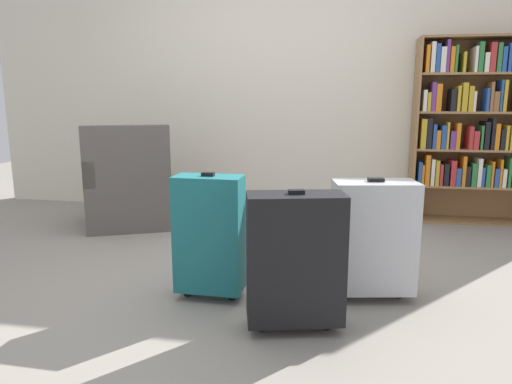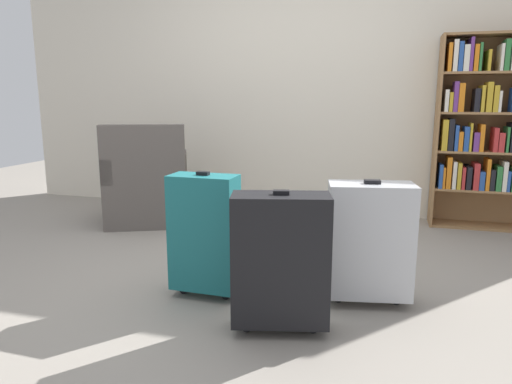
% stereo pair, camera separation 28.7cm
% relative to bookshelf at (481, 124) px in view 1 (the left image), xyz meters
% --- Properties ---
extents(ground_plane, '(10.25, 10.25, 0.00)m').
position_rel_bookshelf_xyz_m(ground_plane, '(-1.88, -1.77, -0.89)').
color(ground_plane, gray).
extents(back_wall, '(5.86, 0.10, 2.60)m').
position_rel_bookshelf_xyz_m(back_wall, '(-1.88, 0.21, 0.41)').
color(back_wall, beige).
rests_on(back_wall, ground).
extents(bookshelf, '(1.17, 0.30, 1.64)m').
position_rel_bookshelf_xyz_m(bookshelf, '(0.00, 0.00, 0.00)').
color(bookshelf, olive).
rests_on(bookshelf, ground).
extents(armchair, '(0.92, 0.92, 0.90)m').
position_rel_bookshelf_xyz_m(armchair, '(-3.04, -0.65, -0.57)').
color(armchair, '#59514C').
rests_on(armchair, ground).
extents(mug, '(0.12, 0.08, 0.10)m').
position_rel_bookshelf_xyz_m(mug, '(-2.51, -0.57, -0.84)').
color(mug, white).
rests_on(mug, ground).
extents(suitcase_teal, '(0.38, 0.20, 0.72)m').
position_rel_bookshelf_xyz_m(suitcase_teal, '(-1.92, -2.03, -0.52)').
color(suitcase_teal, '#19666B').
rests_on(suitcase_teal, ground).
extents(suitcase_silver, '(0.49, 0.31, 0.69)m').
position_rel_bookshelf_xyz_m(suitcase_silver, '(-1.03, -1.87, -0.53)').
color(suitcase_silver, '#B7BABF').
rests_on(suitcase_silver, ground).
extents(suitcase_black, '(0.50, 0.31, 0.70)m').
position_rel_bookshelf_xyz_m(suitcase_black, '(-1.42, -2.32, -0.53)').
color(suitcase_black, black).
rests_on(suitcase_black, ground).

